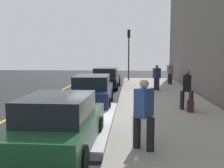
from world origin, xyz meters
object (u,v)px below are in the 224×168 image
Objects in this scene: parked_car_black at (106,78)px; pedestrian_blue_coat at (144,112)px; parked_car_navy at (93,90)px; pedestrian_black_coat at (187,89)px; rolling_suitcase at (190,106)px; parked_car_green at (59,124)px; pedestrian_navy_coat at (157,77)px; pedestrian_grey_coat at (170,73)px; traffic_light_pole at (129,46)px.

pedestrian_blue_coat reaches higher than parked_car_black.
parked_car_navy is at bearing 18.70° from pedestrian_blue_coat.
pedestrian_black_coat reaches higher than parked_car_black.
pedestrian_blue_coat is 2.10× the size of rolling_suitcase.
rolling_suitcase is (-1.88, -4.34, -0.36)m from parked_car_navy.
pedestrian_navy_coat is (11.19, -3.54, 0.28)m from parked_car_green.
parked_car_black is 5.18m from pedestrian_grey_coat.
pedestrian_grey_coat is (3.80, -1.40, 0.01)m from pedestrian_navy_coat.
parked_car_black is at bearing -0.55° from parked_car_navy.
pedestrian_navy_coat is 6.22m from pedestrian_black_coat.
parked_car_black is at bearing 9.04° from pedestrian_blue_coat.
pedestrian_black_coat reaches higher than rolling_suitcase.
pedestrian_grey_coat is at bearing -18.24° from parked_car_green.
parked_car_green is 2.54× the size of pedestrian_black_coat.
parked_car_green is 6.27m from rolling_suitcase.
parked_car_green is 6.58m from pedestrian_black_coat.
parked_car_navy is 1.04× the size of traffic_light_pole.
parked_car_black is 1.04× the size of traffic_light_pole.
pedestrian_black_coat is (-1.40, -4.28, 0.30)m from parked_car_navy.
parked_car_navy is 9.91m from pedestrian_grey_coat.
pedestrian_black_coat is 2.00× the size of rolling_suitcase.
parked_car_green is 2.57× the size of pedestrian_grey_coat.
traffic_light_pole is at bearing 11.29° from rolling_suitcase.
parked_car_navy is 5.97m from pedestrian_navy_coat.
rolling_suitcase is (4.61, -2.14, -0.71)m from pedestrian_blue_coat.
pedestrian_navy_coat is at bearing -121.38° from parked_car_black.
parked_car_navy is at bearing 179.45° from parked_car_black.
traffic_light_pole is (4.54, -1.61, 2.42)m from parked_car_black.
rolling_suitcase is (-0.48, -0.06, -0.66)m from pedestrian_black_coat.
pedestrian_blue_coat is (-15.07, 2.77, 0.06)m from pedestrian_grey_coat.
pedestrian_blue_coat reaches higher than rolling_suitcase.
parked_car_black is 5.47× the size of rolling_suitcase.
pedestrian_blue_coat is (-0.08, -2.18, 0.35)m from parked_car_green.
pedestrian_black_coat reaches higher than parked_car_green.
traffic_light_pole reaches higher than rolling_suitcase.
pedestrian_grey_coat is at bearing -3.93° from pedestrian_black_coat.
pedestrian_black_coat reaches higher than parked_car_navy.
parked_car_navy is 2.60× the size of pedestrian_blue_coat.
parked_car_black is 9.32m from pedestrian_black_coat.
rolling_suitcase is at bearing -173.39° from pedestrian_navy_coat.
traffic_light_pole reaches higher than parked_car_black.
parked_car_green is 6.41m from parked_car_navy.
parked_car_black is 9.78m from rolling_suitcase.
pedestrian_blue_coat is 5.13m from rolling_suitcase.
parked_car_green is at bearing 162.43° from pedestrian_navy_coat.
pedestrian_grey_coat is 4.86m from traffic_light_pole.
parked_car_black is 5.39m from traffic_light_pole.
pedestrian_navy_coat reaches higher than parked_car_green.
traffic_light_pole reaches higher than pedestrian_blue_coat.
pedestrian_black_coat is at bearing 7.07° from rolling_suitcase.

